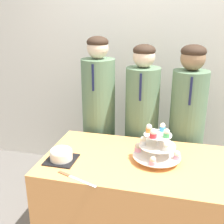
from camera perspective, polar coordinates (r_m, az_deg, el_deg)
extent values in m
cube|color=silver|center=(2.90, 9.14, 12.65)|extent=(9.00, 0.06, 2.70)
cube|color=#EF9951|center=(2.17, 4.69, -18.07)|extent=(1.29, 0.73, 0.73)
cube|color=black|center=(1.98, -10.23, -9.50)|extent=(0.20, 0.20, 0.01)
cylinder|color=silver|center=(1.97, -10.29, -8.63)|extent=(0.15, 0.15, 0.06)
ellipsoid|color=silver|center=(1.95, -10.35, -7.80)|extent=(0.15, 0.15, 0.05)
cube|color=silver|center=(1.74, -6.07, -13.83)|extent=(0.20, 0.09, 0.00)
cube|color=brown|center=(1.83, -9.72, -12.26)|extent=(0.09, 0.05, 0.01)
cylinder|color=silver|center=(1.93, 9.15, -7.16)|extent=(0.02, 0.02, 0.20)
cylinder|color=silver|center=(1.96, 9.05, -8.74)|extent=(0.33, 0.33, 0.01)
cylinder|color=silver|center=(1.92, 9.17, -6.70)|extent=(0.25, 0.25, 0.01)
cylinder|color=silver|center=(1.89, 9.30, -4.59)|extent=(0.19, 0.19, 0.01)
cylinder|color=pink|center=(1.99, 5.38, -7.57)|extent=(0.05, 0.05, 0.03)
sphere|color=beige|center=(1.97, 5.41, -6.84)|extent=(0.05, 0.05, 0.05)
cylinder|color=pink|center=(1.83, 8.26, -10.20)|extent=(0.04, 0.04, 0.03)
sphere|color=beige|center=(1.82, 8.30, -9.50)|extent=(0.04, 0.04, 0.04)
cylinder|color=pink|center=(1.93, 13.02, -8.91)|extent=(0.04, 0.04, 0.03)
sphere|color=#F4E5C6|center=(1.92, 13.08, -8.23)|extent=(0.04, 0.04, 0.04)
cylinder|color=orange|center=(2.07, 9.88, -6.66)|extent=(0.04, 0.04, 0.03)
sphere|color=beige|center=(2.06, 9.92, -6.03)|extent=(0.04, 0.04, 0.04)
cylinder|color=white|center=(1.99, 10.58, -5.27)|extent=(0.04, 0.04, 0.03)
sphere|color=#F4E5C6|center=(1.98, 10.63, -4.56)|extent=(0.04, 0.04, 0.04)
cylinder|color=white|center=(1.91, 6.29, -6.20)|extent=(0.04, 0.04, 0.03)
sphere|color=#F4E5C6|center=(1.90, 6.32, -5.49)|extent=(0.04, 0.04, 0.04)
cylinder|color=white|center=(1.85, 10.95, -7.33)|extent=(0.04, 0.04, 0.03)
sphere|color=white|center=(1.84, 11.00, -6.58)|extent=(0.04, 0.04, 0.04)
cylinder|color=#4CB766|center=(1.85, 10.99, -4.67)|extent=(0.04, 0.04, 0.03)
sphere|color=#F4E5C6|center=(1.84, 11.04, -3.93)|extent=(0.04, 0.04, 0.04)
cylinder|color=#3893DB|center=(1.94, 10.21, -3.42)|extent=(0.04, 0.04, 0.03)
sphere|color=#F4E5C6|center=(1.93, 10.25, -2.72)|extent=(0.04, 0.04, 0.04)
cylinder|color=orange|center=(1.91, 7.51, -3.69)|extent=(0.04, 0.04, 0.03)
sphere|color=white|center=(1.90, 7.54, -2.99)|extent=(0.04, 0.04, 0.04)
cylinder|color=#E5333D|center=(1.83, 8.37, -4.78)|extent=(0.05, 0.05, 0.03)
sphere|color=white|center=(1.82, 8.41, -4.00)|extent=(0.04, 0.04, 0.04)
cylinder|color=#567556|center=(2.59, -2.64, -3.86)|extent=(0.29, 0.29, 1.32)
sphere|color=beige|center=(2.39, -2.92, 12.84)|extent=(0.18, 0.18, 0.18)
ellipsoid|color=#332319|center=(2.39, -2.94, 14.02)|extent=(0.18, 0.18, 0.10)
cube|color=#191E47|center=(2.29, -3.90, 6.95)|extent=(0.02, 0.01, 0.22)
cylinder|color=#567556|center=(2.52, 5.91, -5.27)|extent=(0.29, 0.29, 1.26)
sphere|color=beige|center=(2.32, 6.53, 11.14)|extent=(0.18, 0.18, 0.18)
ellipsoid|color=#332319|center=(2.31, 6.57, 12.35)|extent=(0.18, 0.18, 0.10)
cube|color=#191E47|center=(2.22, 5.80, 5.00)|extent=(0.02, 0.01, 0.22)
cylinder|color=#567556|center=(2.51, 14.60, -6.08)|extent=(0.29, 0.29, 1.25)
sphere|color=#8E6B4C|center=(2.30, 16.14, 10.45)|extent=(0.19, 0.19, 0.19)
ellipsoid|color=#332319|center=(2.29, 16.26, 11.76)|extent=(0.20, 0.20, 0.11)
cube|color=#191E47|center=(2.20, 15.68, 4.06)|extent=(0.02, 0.01, 0.22)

